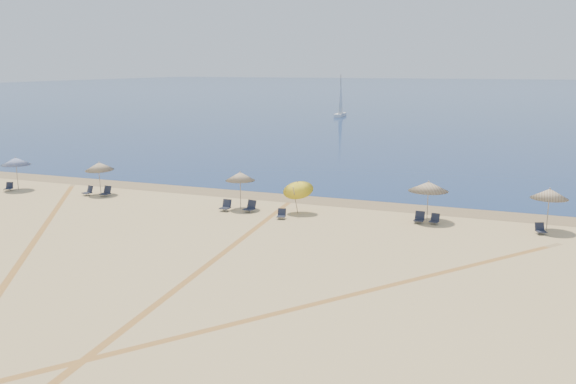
# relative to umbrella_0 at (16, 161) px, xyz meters

# --- Properties ---
(ground) EXTENTS (160.00, 160.00, 0.00)m
(ground) POSITION_rel_umbrella_0_xyz_m (21.29, -19.43, -2.14)
(ground) COLOR tan
(ground) RESTS_ON ground
(ocean) EXTENTS (500.00, 500.00, 0.00)m
(ocean) POSITION_rel_umbrella_0_xyz_m (21.29, 205.57, -2.13)
(ocean) COLOR #0C2151
(ocean) RESTS_ON ground
(wet_sand) EXTENTS (500.00, 500.00, 0.00)m
(wet_sand) POSITION_rel_umbrella_0_xyz_m (21.29, 4.57, -2.13)
(wet_sand) COLOR olive
(wet_sand) RESTS_ON ground
(umbrella_0) EXTENTS (2.11, 2.11, 2.48)m
(umbrella_0) POSITION_rel_umbrella_0_xyz_m (0.00, 0.00, 0.00)
(umbrella_0) COLOR gray
(umbrella_0) RESTS_ON ground
(umbrella_1) EXTENTS (2.02, 2.05, 2.39)m
(umbrella_1) POSITION_rel_umbrella_0_xyz_m (6.84, 0.79, -0.09)
(umbrella_1) COLOR gray
(umbrella_1) RESTS_ON ground
(umbrella_2) EXTENTS (1.91, 1.91, 2.46)m
(umbrella_2) POSITION_rel_umbrella_0_xyz_m (18.08, 0.40, -0.02)
(umbrella_2) COLOR gray
(umbrella_2) RESTS_ON ground
(umbrella_3) EXTENTS (1.91, 1.96, 2.37)m
(umbrella_3) POSITION_rel_umbrella_0_xyz_m (21.94, 0.52, -0.43)
(umbrella_3) COLOR gray
(umbrella_3) RESTS_ON ground
(umbrella_4) EXTENTS (2.35, 2.35, 2.42)m
(umbrella_4) POSITION_rel_umbrella_0_xyz_m (29.78, 1.55, -0.06)
(umbrella_4) COLOR gray
(umbrella_4) RESTS_ON ground
(umbrella_5) EXTENTS (2.03, 2.03, 2.46)m
(umbrella_5) POSITION_rel_umbrella_0_xyz_m (36.37, 1.67, -0.02)
(umbrella_5) COLOR gray
(umbrella_5) RESTS_ON ground
(chair_0) EXTENTS (0.69, 0.74, 0.62)m
(chair_0) POSITION_rel_umbrella_0_xyz_m (-0.38, -0.49, -1.87)
(chair_0) COLOR black
(chair_0) RESTS_ON ground
(chair_1) EXTENTS (0.73, 0.79, 0.67)m
(chair_1) POSITION_rel_umbrella_0_xyz_m (6.17, 0.27, -1.84)
(chair_1) COLOR black
(chair_1) RESTS_ON ground
(chair_2) EXTENTS (0.64, 0.74, 0.71)m
(chair_2) POSITION_rel_umbrella_0_xyz_m (7.55, 0.47, -1.82)
(chair_2) COLOR black
(chair_2) RESTS_ON ground
(chair_3) EXTENTS (0.61, 0.71, 0.71)m
(chair_3) POSITION_rel_umbrella_0_xyz_m (17.44, -0.44, -1.83)
(chair_3) COLOR black
(chair_3) RESTS_ON ground
(chair_4) EXTENTS (0.73, 0.81, 0.73)m
(chair_4) POSITION_rel_umbrella_0_xyz_m (19.03, -0.18, -1.82)
(chair_4) COLOR black
(chair_4) RESTS_ON ground
(chair_5) EXTENTS (0.60, 0.67, 0.60)m
(chair_5) POSITION_rel_umbrella_0_xyz_m (21.50, -1.08, -1.87)
(chair_5) COLOR black
(chair_5) RESTS_ON ground
(chair_6) EXTENTS (0.59, 0.68, 0.67)m
(chair_6) POSITION_rel_umbrella_0_xyz_m (29.44, 0.87, -1.84)
(chair_6) COLOR black
(chair_6) RESTS_ON ground
(chair_7) EXTENTS (0.57, 0.65, 0.60)m
(chair_7) POSITION_rel_umbrella_0_xyz_m (30.31, 0.95, -1.87)
(chair_7) COLOR black
(chair_7) RESTS_ON ground
(chair_8) EXTENTS (0.69, 0.74, 0.61)m
(chair_8) POSITION_rel_umbrella_0_xyz_m (36.02, 0.84, -1.87)
(chair_8) COLOR black
(chair_8) RESTS_ON ground
(sailboat_0) EXTENTS (1.60, 5.11, 7.50)m
(sailboat_0) POSITION_rel_umbrella_0_xyz_m (4.27, 72.11, 0.13)
(sailboat_0) COLOR white
(sailboat_0) RESTS_ON ocean
(tire_tracks) EXTENTS (57.51, 43.42, 0.00)m
(tire_tracks) POSITION_rel_umbrella_0_xyz_m (19.89, -10.14, -2.13)
(tire_tracks) COLOR tan
(tire_tracks) RESTS_ON ground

